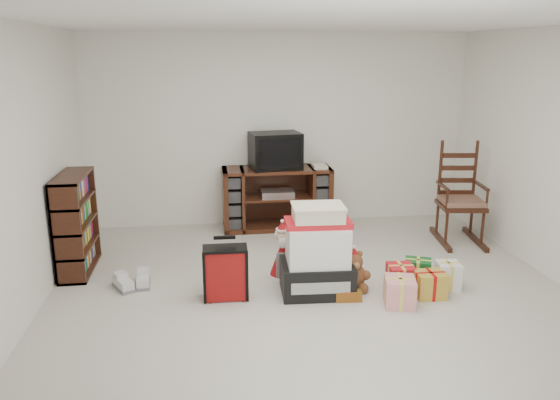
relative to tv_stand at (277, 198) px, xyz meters
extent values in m
cube|color=beige|center=(0.07, -2.22, -0.41)|extent=(5.00, 5.00, 0.01)
cube|color=white|center=(0.07, -2.22, 2.10)|extent=(5.00, 5.00, 0.01)
cube|color=white|center=(0.07, 0.28, 0.85)|extent=(5.00, 0.01, 2.50)
cube|color=white|center=(0.07, -4.72, 0.85)|extent=(5.00, 0.01, 2.50)
cube|color=white|center=(-2.43, -2.22, 0.85)|extent=(0.01, 5.00, 2.50)
cube|color=#3F1E12|center=(0.00, 0.00, 0.00)|extent=(1.40, 0.50, 0.80)
cube|color=#AFB0B2|center=(0.00, -0.03, 0.07)|extent=(0.42, 0.30, 0.08)
cube|color=#3B1D10|center=(-2.26, -1.17, 0.12)|extent=(0.28, 0.85, 1.04)
cube|color=#3B1D10|center=(2.13, -0.85, 0.05)|extent=(0.56, 0.55, 0.05)
cube|color=#895F4B|center=(2.13, -0.85, 0.11)|extent=(0.52, 0.50, 0.06)
cube|color=#3B1D10|center=(2.13, -0.63, 0.47)|extent=(0.43, 0.11, 0.78)
cube|color=#3B1D10|center=(2.13, -0.85, -0.37)|extent=(0.61, 0.89, 0.06)
cube|color=black|center=(0.12, -2.06, -0.25)|extent=(0.70, 0.53, 0.31)
cube|color=white|center=(0.12, -2.06, 0.09)|extent=(0.59, 0.47, 0.37)
cube|color=red|center=(0.12, -2.06, 0.30)|extent=(0.63, 0.36, 0.05)
cube|color=beige|center=(0.12, -2.06, 0.39)|extent=(0.48, 0.37, 0.12)
cube|color=maroon|center=(-0.75, -2.08, -0.15)|extent=(0.39, 0.21, 0.51)
cube|color=black|center=(-0.75, -1.99, 0.18)|extent=(0.21, 0.03, 0.03)
ellipsoid|color=brown|center=(0.48, -2.02, -0.27)|extent=(0.26, 0.22, 0.28)
sphere|color=brown|center=(0.48, -2.06, -0.11)|extent=(0.17, 0.17, 0.17)
cone|color=maroon|center=(0.24, -1.21, -0.19)|extent=(0.29, 0.29, 0.42)
sphere|color=#D5AF95|center=(0.24, -1.21, 0.07)|extent=(0.14, 0.14, 0.14)
cone|color=maroon|center=(0.24, -1.21, 0.18)|extent=(0.13, 0.13, 0.11)
cylinder|color=silver|center=(0.39, -1.32, 0.03)|extent=(0.02, 0.02, 0.13)
cone|color=maroon|center=(-0.16, -1.66, -0.20)|extent=(0.28, 0.28, 0.40)
sphere|color=#D5AF95|center=(-0.16, -1.66, 0.05)|extent=(0.14, 0.14, 0.14)
cone|color=maroon|center=(-0.16, -1.66, 0.16)|extent=(0.12, 0.12, 0.10)
cylinder|color=silver|center=(-0.01, -1.77, 0.01)|extent=(0.02, 0.02, 0.12)
cube|color=silver|center=(-1.74, -1.71, -0.35)|extent=(0.26, 0.33, 0.11)
cube|color=silver|center=(-1.55, -1.71, -0.35)|extent=(0.15, 0.31, 0.11)
cube|color=red|center=(0.95, -2.14, -0.27)|extent=(0.27, 0.27, 0.27)
cube|color=#1C712D|center=(1.16, -1.88, -0.27)|extent=(0.27, 0.27, 0.27)
cube|color=gold|center=(1.21, -2.29, -0.27)|extent=(0.27, 0.27, 0.27)
cube|color=white|center=(0.90, -2.50, -0.27)|extent=(0.27, 0.27, 0.27)
cube|color=white|center=(1.42, -2.09, -0.27)|extent=(0.27, 0.27, 0.27)
cube|color=black|center=(-0.02, 0.00, 0.63)|extent=(0.68, 0.52, 0.46)
cube|color=black|center=(-0.02, -0.23, 0.63)|extent=(0.53, 0.09, 0.37)
camera|label=1|loc=(-0.88, -6.83, 1.84)|focal=35.00mm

